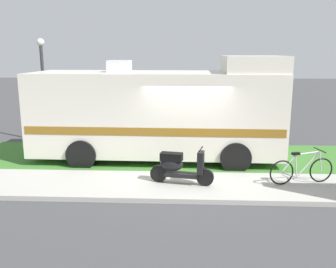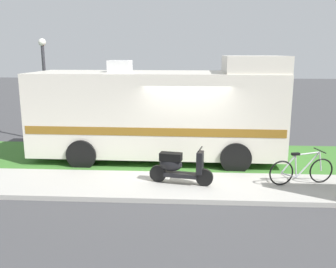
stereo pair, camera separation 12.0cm
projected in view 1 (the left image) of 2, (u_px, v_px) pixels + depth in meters
ground_plane at (186, 174)px, 10.67m from camera, size 80.00×80.00×0.00m
sidewalk at (186, 186)px, 9.48m from camera, size 24.00×2.00×0.12m
grass_strip at (186, 158)px, 12.12m from camera, size 24.00×3.40×0.08m
motorhome_rv at (160, 112)px, 11.77m from camera, size 7.80×2.76×3.32m
scooter at (179, 166)px, 9.43m from camera, size 1.64×0.60×0.97m
bicycle at (302, 170)px, 9.45m from camera, size 1.71×0.59×0.88m
pickup_truck_near at (134, 110)px, 16.25m from camera, size 5.06×2.24×1.72m
street_lamp_post at (43, 80)px, 13.92m from camera, size 0.28×0.28×3.92m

